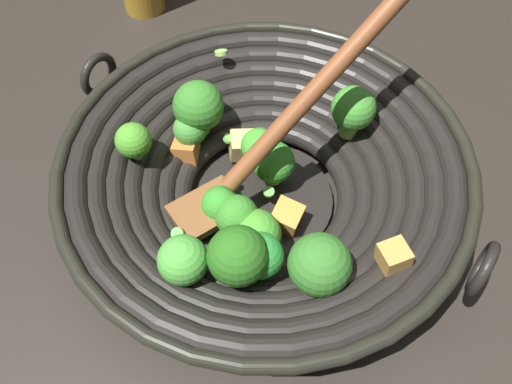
{
  "coord_description": "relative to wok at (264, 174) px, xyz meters",
  "views": [
    {
      "loc": [
        -0.14,
        0.29,
        0.49
      ],
      "look_at": [
        0.01,
        0.01,
        0.03
      ],
      "focal_mm": 35.93,
      "sensor_mm": 36.0,
      "label": 1
    }
  ],
  "objects": [
    {
      "name": "ground_plane",
      "position": [
        0.0,
        -0.0,
        -0.06
      ],
      "size": [
        4.0,
        4.0,
        0.0
      ],
      "primitive_type": "plane",
      "color": "#28231E"
    },
    {
      "name": "wok",
      "position": [
        0.0,
        0.0,
        0.0
      ],
      "size": [
        0.47,
        0.43,
        0.23
      ],
      "color": "black",
      "rests_on": "ground"
    }
  ]
}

